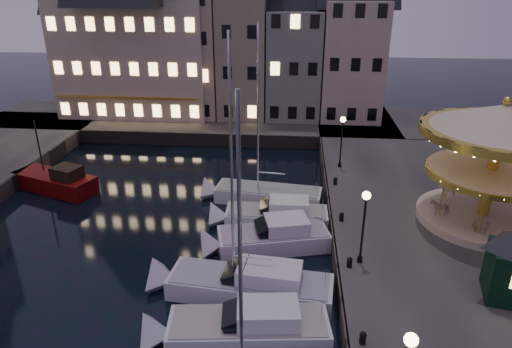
# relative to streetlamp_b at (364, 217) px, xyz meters

# --- Properties ---
(ground) EXTENTS (160.00, 160.00, 0.00)m
(ground) POSITION_rel_streetlamp_b_xyz_m (-7.20, -1.00, -4.02)
(ground) COLOR black
(ground) RESTS_ON ground
(quay_east) EXTENTS (16.00, 56.00, 1.30)m
(quay_east) POSITION_rel_streetlamp_b_xyz_m (6.80, 5.00, -3.37)
(quay_east) COLOR #474442
(quay_east) RESTS_ON ground
(quay_north) EXTENTS (44.00, 12.00, 1.30)m
(quay_north) POSITION_rel_streetlamp_b_xyz_m (-15.20, 27.00, -3.37)
(quay_north) COLOR #474442
(quay_north) RESTS_ON ground
(quaywall_e) EXTENTS (0.15, 44.00, 1.30)m
(quaywall_e) POSITION_rel_streetlamp_b_xyz_m (-1.20, 5.00, -3.37)
(quaywall_e) COLOR #47423A
(quaywall_e) RESTS_ON ground
(quaywall_n) EXTENTS (48.00, 0.15, 1.30)m
(quaywall_n) POSITION_rel_streetlamp_b_xyz_m (-13.20, 21.00, -3.37)
(quaywall_n) COLOR #47423A
(quaywall_n) RESTS_ON ground
(streetlamp_b) EXTENTS (0.44, 0.44, 4.17)m
(streetlamp_b) POSITION_rel_streetlamp_b_xyz_m (0.00, 0.00, 0.00)
(streetlamp_b) COLOR black
(streetlamp_b) RESTS_ON quay_east
(streetlamp_c) EXTENTS (0.44, 0.44, 4.17)m
(streetlamp_c) POSITION_rel_streetlamp_b_xyz_m (0.00, 13.50, 0.00)
(streetlamp_c) COLOR black
(streetlamp_c) RESTS_ON quay_east
(bollard_a) EXTENTS (0.30, 0.30, 0.57)m
(bollard_a) POSITION_rel_streetlamp_b_xyz_m (-0.60, -6.00, -2.41)
(bollard_a) COLOR black
(bollard_a) RESTS_ON quay_east
(bollard_b) EXTENTS (0.30, 0.30, 0.57)m
(bollard_b) POSITION_rel_streetlamp_b_xyz_m (-0.60, -0.50, -2.41)
(bollard_b) COLOR black
(bollard_b) RESTS_ON quay_east
(bollard_c) EXTENTS (0.30, 0.30, 0.57)m
(bollard_c) POSITION_rel_streetlamp_b_xyz_m (-0.60, 4.50, -2.41)
(bollard_c) COLOR black
(bollard_c) RESTS_ON quay_east
(bollard_d) EXTENTS (0.30, 0.30, 0.57)m
(bollard_d) POSITION_rel_streetlamp_b_xyz_m (-0.60, 10.00, -2.41)
(bollard_d) COLOR black
(bollard_d) RESTS_ON quay_east
(townhouse_na) EXTENTS (5.50, 8.00, 12.80)m
(townhouse_na) POSITION_rel_streetlamp_b_xyz_m (-26.70, 29.00, 3.76)
(townhouse_na) COLOR gray
(townhouse_na) RESTS_ON quay_north
(townhouse_nb) EXTENTS (6.16, 8.00, 13.80)m
(townhouse_nb) POSITION_rel_streetlamp_b_xyz_m (-21.25, 29.00, 4.26)
(townhouse_nb) COLOR slate
(townhouse_nb) RESTS_ON quay_north
(townhouse_nc) EXTENTS (6.82, 8.00, 14.80)m
(townhouse_nc) POSITION_rel_streetlamp_b_xyz_m (-15.20, 29.00, 4.76)
(townhouse_nc) COLOR tan
(townhouse_nc) RESTS_ON quay_north
(townhouse_nd) EXTENTS (5.50, 8.00, 15.80)m
(townhouse_nd) POSITION_rel_streetlamp_b_xyz_m (-9.45, 29.00, 5.26)
(townhouse_nd) COLOR gray
(townhouse_nd) RESTS_ON quay_north
(townhouse_ne) EXTENTS (6.16, 8.00, 12.80)m
(townhouse_ne) POSITION_rel_streetlamp_b_xyz_m (-4.00, 29.00, 3.76)
(townhouse_ne) COLOR gray
(townhouse_ne) RESTS_ON quay_north
(townhouse_nf) EXTENTS (6.82, 8.00, 13.80)m
(townhouse_nf) POSITION_rel_streetlamp_b_xyz_m (2.05, 29.00, 4.26)
(townhouse_nf) COLOR #B29B8E
(townhouse_nf) RESTS_ON quay_north
(hotel_corner) EXTENTS (17.60, 9.00, 16.80)m
(hotel_corner) POSITION_rel_streetlamp_b_xyz_m (-21.20, 29.00, 5.76)
(hotel_corner) COLOR beige
(hotel_corner) RESTS_ON quay_north
(motorboat_b) EXTENTS (8.41, 3.26, 2.15)m
(motorboat_b) POSITION_rel_streetlamp_b_xyz_m (-5.89, -4.94, -3.37)
(motorboat_b) COLOR silver
(motorboat_b) RESTS_ON ground
(motorboat_c) EXTENTS (9.60, 3.42, 12.69)m
(motorboat_c) POSITION_rel_streetlamp_b_xyz_m (-6.14, -1.67, -3.34)
(motorboat_c) COLOR silver
(motorboat_c) RESTS_ON ground
(motorboat_d) EXTENTS (7.85, 4.23, 2.15)m
(motorboat_d) POSITION_rel_streetlamp_b_xyz_m (-5.19, 3.01, -3.38)
(motorboat_d) COLOR silver
(motorboat_d) RESTS_ON ground
(motorboat_e) EXTENTS (7.81, 2.34, 2.15)m
(motorboat_e) POSITION_rel_streetlamp_b_xyz_m (-5.14, 5.86, -3.38)
(motorboat_e) COLOR silver
(motorboat_e) RESTS_ON ground
(motorboat_f) EXTENTS (8.84, 3.29, 11.68)m
(motorboat_f) POSITION_rel_streetlamp_b_xyz_m (-6.07, 9.33, -3.49)
(motorboat_f) COLOR silver
(motorboat_f) RESTS_ON ground
(red_fishing_boat) EXTENTS (7.16, 4.51, 5.73)m
(red_fishing_boat) POSITION_rel_streetlamp_b_xyz_m (-22.10, 9.87, -3.33)
(red_fishing_boat) COLOR #5A0707
(red_fishing_boat) RESTS_ON ground
(carousel) EXTENTS (9.03, 9.03, 7.90)m
(carousel) POSITION_rel_streetlamp_b_xyz_m (8.17, 5.27, 2.49)
(carousel) COLOR beige
(carousel) RESTS_ON quay_east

